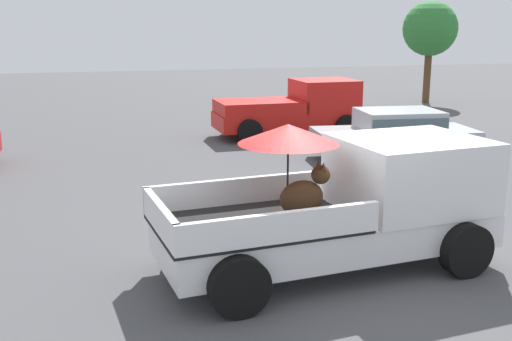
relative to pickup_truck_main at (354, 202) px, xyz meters
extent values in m
plane|color=#4C4C4F|center=(-0.45, -0.05, -0.98)|extent=(80.00, 80.00, 0.00)
cylinder|color=black|center=(1.20, 1.10, -0.58)|extent=(0.82, 0.36, 0.80)
cylinder|color=black|center=(1.39, -0.85, -0.58)|extent=(0.82, 0.36, 0.80)
cylinder|color=black|center=(-2.29, 0.75, -0.58)|extent=(0.82, 0.36, 0.80)
cylinder|color=black|center=(-2.09, -1.20, -0.58)|extent=(0.82, 0.36, 0.80)
cube|color=white|center=(-0.45, -0.05, -0.41)|extent=(5.16, 2.30, 0.50)
cube|color=white|center=(0.95, 0.09, 0.38)|extent=(2.28, 2.06, 1.08)
cube|color=#4C606B|center=(1.94, 0.19, 0.58)|extent=(0.23, 1.72, 0.64)
cube|color=black|center=(-1.59, -0.17, -0.13)|extent=(2.97, 2.11, 0.06)
cube|color=white|center=(-1.68, 0.75, 0.10)|extent=(2.80, 0.38, 0.40)
cube|color=white|center=(-1.50, -1.08, 0.10)|extent=(2.80, 0.38, 0.40)
cube|color=white|center=(-2.93, -0.31, 0.10)|extent=(0.29, 1.84, 0.40)
ellipsoid|color=#472D19|center=(-0.87, -0.07, 0.16)|extent=(0.71, 0.39, 0.52)
sphere|color=#472D19|center=(-0.57, -0.04, 0.48)|extent=(0.31, 0.31, 0.28)
cone|color=#472D19|center=(-0.58, 0.04, 0.62)|extent=(0.10, 0.10, 0.12)
cone|color=#472D19|center=(-0.56, -0.12, 0.62)|extent=(0.10, 0.10, 0.12)
cylinder|color=black|center=(-1.06, 0.01, 0.44)|extent=(0.03, 0.03, 1.09)
cone|color=red|center=(-1.06, 0.01, 1.09)|extent=(1.58, 1.58, 0.28)
cylinder|color=black|center=(4.08, 11.60, -0.60)|extent=(0.76, 0.27, 0.76)
cylinder|color=black|center=(4.12, 9.70, -0.60)|extent=(0.76, 0.27, 0.76)
cylinder|color=black|center=(0.88, 11.54, -0.60)|extent=(0.76, 0.27, 0.76)
cylinder|color=black|center=(0.92, 9.64, -0.60)|extent=(0.76, 0.27, 0.76)
cube|color=red|center=(2.50, 10.62, -0.43)|extent=(4.83, 1.89, 0.50)
cube|color=red|center=(3.70, 10.64, 0.32)|extent=(1.93, 1.83, 1.00)
cube|color=red|center=(1.50, 10.60, 0.02)|extent=(2.73, 1.85, 0.40)
cylinder|color=black|center=(2.72, 5.87, -0.65)|extent=(0.68, 0.29, 0.66)
cylinder|color=black|center=(2.90, 7.62, -0.65)|extent=(0.68, 0.29, 0.66)
cylinder|color=black|center=(5.40, 5.59, -0.65)|extent=(0.68, 0.29, 0.66)
cylinder|color=black|center=(5.59, 7.34, -0.65)|extent=(0.68, 0.29, 0.66)
cube|color=#ADB2B7|center=(4.15, 6.61, -0.43)|extent=(4.46, 2.20, 0.52)
cube|color=#ADB2B7|center=(4.25, 6.60, 0.07)|extent=(2.26, 1.81, 0.56)
cube|color=#4C606B|center=(4.25, 6.60, 0.07)|extent=(2.20, 1.88, 0.32)
cylinder|color=brown|center=(11.29, 17.11, 0.26)|extent=(0.32, 0.32, 2.48)
sphere|color=#2D7A33|center=(11.29, 17.11, 2.35)|extent=(2.44, 2.44, 2.44)
camera|label=1|loc=(-3.77, -8.13, 2.63)|focal=43.13mm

